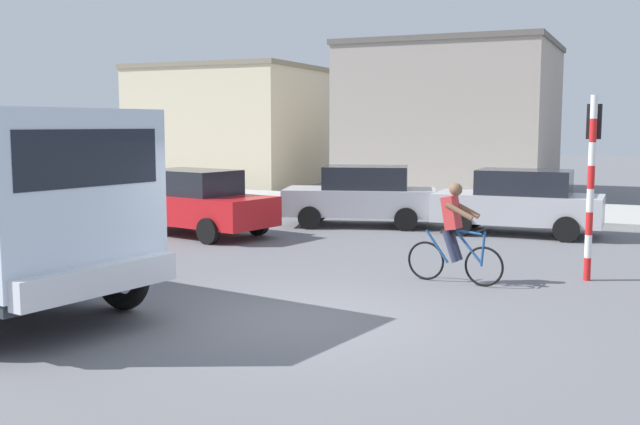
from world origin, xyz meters
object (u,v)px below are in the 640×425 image
at_px(cyclist, 454,233).
at_px(car_red_near, 195,202).
at_px(car_far_side, 362,195).
at_px(traffic_light_pole, 592,162).
at_px(car_white_mid, 519,201).

distance_m(cyclist, car_red_near, 7.75).
bearing_deg(car_far_side, traffic_light_pole, -39.22).
relative_size(cyclist, car_red_near, 0.40).
relative_size(cyclist, car_far_side, 0.40).
height_order(cyclist, car_far_side, cyclist).
relative_size(car_red_near, car_white_mid, 1.06).
distance_m(car_red_near, car_far_side, 4.49).
height_order(cyclist, car_red_near, cyclist).
height_order(car_red_near, car_far_side, same).
distance_m(car_white_mid, car_far_side, 4.11).
bearing_deg(car_white_mid, car_far_side, -178.83).
height_order(cyclist, car_white_mid, cyclist).
relative_size(cyclist, car_white_mid, 0.43).
bearing_deg(traffic_light_pole, car_white_mid, 111.40).
bearing_deg(car_red_near, car_far_side, 45.55).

